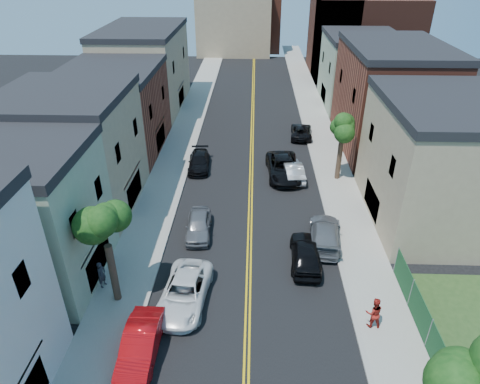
# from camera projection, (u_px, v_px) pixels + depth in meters

# --- Properties ---
(sidewalk_left) EXTENTS (3.20, 100.00, 0.15)m
(sidewalk_left) POSITION_uv_depth(u_px,v_px,m) (183.00, 135.00, 48.27)
(sidewalk_left) COLOR gray
(sidewalk_left) RESTS_ON ground
(sidewalk_right) EXTENTS (3.20, 100.00, 0.15)m
(sidewalk_right) POSITION_uv_depth(u_px,v_px,m) (322.00, 136.00, 47.80)
(sidewalk_right) COLOR gray
(sidewalk_right) RESTS_ON ground
(curb_left) EXTENTS (0.30, 100.00, 0.15)m
(curb_left) POSITION_uv_depth(u_px,v_px,m) (198.00, 135.00, 48.22)
(curb_left) COLOR gray
(curb_left) RESTS_ON ground
(curb_right) EXTENTS (0.30, 100.00, 0.15)m
(curb_right) POSITION_uv_depth(u_px,v_px,m) (307.00, 136.00, 47.86)
(curb_right) COLOR gray
(curb_right) RESTS_ON ground
(bldg_left_palegrn) EXTENTS (9.00, 8.00, 8.50)m
(bldg_left_palegrn) POSITION_uv_depth(u_px,v_px,m) (18.00, 222.00, 25.61)
(bldg_left_palegrn) COLOR gray
(bldg_left_palegrn) RESTS_ON ground
(bldg_left_tan_near) EXTENTS (9.00, 10.00, 9.00)m
(bldg_left_tan_near) POSITION_uv_depth(u_px,v_px,m) (73.00, 154.00, 33.27)
(bldg_left_tan_near) COLOR #998466
(bldg_left_tan_near) RESTS_ON ground
(bldg_left_brick) EXTENTS (9.00, 12.00, 8.00)m
(bldg_left_brick) POSITION_uv_depth(u_px,v_px,m) (114.00, 113.00, 43.02)
(bldg_left_brick) COLOR brown
(bldg_left_brick) RESTS_ON ground
(bldg_left_tan_far) EXTENTS (9.00, 16.00, 9.50)m
(bldg_left_tan_far) POSITION_uv_depth(u_px,v_px,m) (145.00, 70.00, 54.75)
(bldg_left_tan_far) COLOR #998466
(bldg_left_tan_far) RESTS_ON ground
(bldg_right_tan) EXTENTS (9.00, 12.00, 9.00)m
(bldg_right_tan) POSITION_uv_depth(u_px,v_px,m) (439.00, 166.00, 31.57)
(bldg_right_tan) COLOR #998466
(bldg_right_tan) RESTS_ON ground
(bldg_right_brick) EXTENTS (9.00, 14.00, 10.00)m
(bldg_right_brick) POSITION_uv_depth(u_px,v_px,m) (389.00, 100.00, 43.42)
(bldg_right_brick) COLOR brown
(bldg_right_brick) RESTS_ON ground
(bldg_right_palegrn) EXTENTS (9.00, 12.00, 8.50)m
(bldg_right_palegrn) POSITION_uv_depth(u_px,v_px,m) (360.00, 72.00, 55.90)
(bldg_right_palegrn) COLOR gray
(bldg_right_palegrn) RESTS_ON ground
(church) EXTENTS (16.20, 14.20, 22.60)m
(church) POSITION_uv_depth(u_px,v_px,m) (357.00, 29.00, 67.35)
(church) COLOR #4C2319
(church) RESTS_ON ground
(backdrop_left) EXTENTS (14.00, 8.00, 12.00)m
(backdrop_left) POSITION_uv_depth(u_px,v_px,m) (234.00, 22.00, 81.49)
(backdrop_left) COLOR #998466
(backdrop_left) RESTS_ON ground
(backdrop_center) EXTENTS (10.00, 8.00, 10.00)m
(backdrop_center) POSITION_uv_depth(u_px,v_px,m) (255.00, 24.00, 85.33)
(backdrop_center) COLOR brown
(backdrop_center) RESTS_ON ground
(fence_right) EXTENTS (0.04, 15.00, 1.90)m
(fence_right) POSITION_uv_depth(u_px,v_px,m) (439.00, 358.00, 20.88)
(fence_right) COLOR #143F1E
(fence_right) RESTS_ON sidewalk_right
(tree_left_mid) EXTENTS (5.20, 5.20, 9.29)m
(tree_left_mid) POSITION_uv_depth(u_px,v_px,m) (101.00, 208.00, 22.54)
(tree_left_mid) COLOR #38281C
(tree_left_mid) RESTS_ON sidewalk_left
(tree_right_far) EXTENTS (4.40, 4.40, 8.03)m
(tree_right_far) POSITION_uv_depth(u_px,v_px,m) (344.00, 120.00, 36.31)
(tree_right_far) COLOR #38281C
(tree_right_far) RESTS_ON sidewalk_right
(red_sedan) EXTENTS (1.70, 4.87, 1.60)m
(red_sedan) POSITION_uv_depth(u_px,v_px,m) (141.00, 345.00, 21.94)
(red_sedan) COLOR #B60C10
(red_sedan) RESTS_ON ground
(white_pickup) EXTENTS (3.14, 5.90, 1.58)m
(white_pickup) POSITION_uv_depth(u_px,v_px,m) (184.00, 292.00, 25.29)
(white_pickup) COLOR white
(white_pickup) RESTS_ON ground
(grey_car_left) EXTENTS (2.01, 4.55, 1.52)m
(grey_car_left) POSITION_uv_depth(u_px,v_px,m) (199.00, 225.00, 31.39)
(grey_car_left) COLOR slate
(grey_car_left) RESTS_ON ground
(black_car_left) EXTENTS (2.24, 4.93, 1.40)m
(black_car_left) POSITION_uv_depth(u_px,v_px,m) (199.00, 162.00, 40.79)
(black_car_left) COLOR black
(black_car_left) RESTS_ON ground
(grey_car_right) EXTENTS (2.85, 5.62, 1.56)m
(grey_car_right) POSITION_uv_depth(u_px,v_px,m) (325.00, 233.00, 30.46)
(grey_car_right) COLOR slate
(grey_car_right) RESTS_ON ground
(black_car_right) EXTENTS (2.22, 5.06, 1.70)m
(black_car_right) POSITION_uv_depth(u_px,v_px,m) (306.00, 253.00, 28.42)
(black_car_right) COLOR black
(black_car_right) RESTS_ON ground
(silver_car_right) EXTENTS (2.14, 4.86, 1.55)m
(silver_car_right) POSITION_uv_depth(u_px,v_px,m) (292.00, 170.00, 39.06)
(silver_car_right) COLOR #ADAFB5
(silver_car_right) RESTS_ON ground
(dark_car_right_far) EXTENTS (2.60, 5.02, 1.35)m
(dark_car_right_far) POSITION_uv_depth(u_px,v_px,m) (301.00, 131.00, 47.56)
(dark_car_right_far) COLOR black
(dark_car_right_far) RESTS_ON ground
(black_suv_lane) EXTENTS (3.33, 6.51, 1.76)m
(black_suv_lane) POSITION_uv_depth(u_px,v_px,m) (284.00, 168.00, 39.31)
(black_suv_lane) COLOR black
(black_suv_lane) RESTS_ON ground
(pedestrian_left) EXTENTS (0.61, 0.76, 1.80)m
(pedestrian_left) POSITION_uv_depth(u_px,v_px,m) (102.00, 275.00, 26.25)
(pedestrian_left) COLOR #2A2931
(pedestrian_left) RESTS_ON sidewalk_left
(pedestrian_right) EXTENTS (0.96, 0.75, 1.96)m
(pedestrian_right) POSITION_uv_depth(u_px,v_px,m) (374.00, 313.00, 23.42)
(pedestrian_right) COLOR maroon
(pedestrian_right) RESTS_ON sidewalk_right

